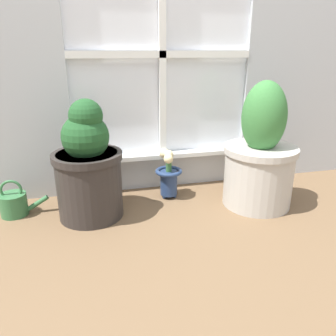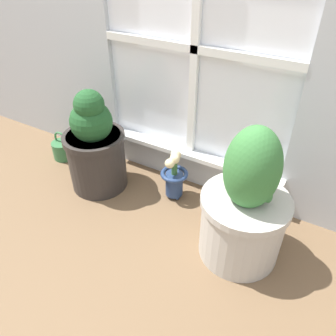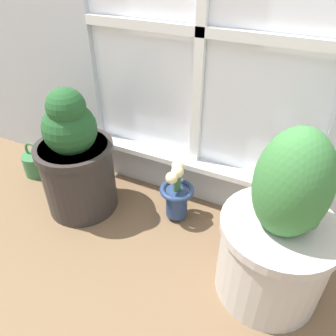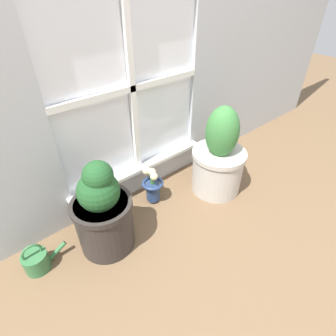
{
  "view_description": "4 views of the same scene",
  "coord_description": "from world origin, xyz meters",
  "px_view_note": "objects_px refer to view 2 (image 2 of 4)",
  "views": [
    {
      "loc": [
        -0.39,
        -1.22,
        0.76
      ],
      "look_at": [
        -0.03,
        0.27,
        0.2
      ],
      "focal_mm": 35.0,
      "sensor_mm": 36.0,
      "label": 1
    },
    {
      "loc": [
        0.63,
        -0.82,
        1.16
      ],
      "look_at": [
        0.03,
        0.22,
        0.28
      ],
      "focal_mm": 35.0,
      "sensor_mm": 36.0,
      "label": 2
    },
    {
      "loc": [
        0.42,
        -0.6,
        1.0
      ],
      "look_at": [
        -0.01,
        0.28,
        0.3
      ],
      "focal_mm": 35.0,
      "sensor_mm": 36.0,
      "label": 3
    },
    {
      "loc": [
        -0.78,
        -0.72,
        1.24
      ],
      "look_at": [
        0.06,
        0.27,
        0.29
      ],
      "focal_mm": 28.0,
      "sensor_mm": 36.0,
      "label": 4
    }
  ],
  "objects_px": {
    "potted_plant_left": "(95,147)",
    "flower_vase": "(174,176)",
    "potted_plant_right": "(245,209)",
    "watering_can": "(63,149)"
  },
  "relations": [
    {
      "from": "potted_plant_left",
      "to": "flower_vase",
      "type": "bearing_deg",
      "value": 15.65
    },
    {
      "from": "potted_plant_right",
      "to": "potted_plant_left",
      "type": "bearing_deg",
      "value": 175.21
    },
    {
      "from": "flower_vase",
      "to": "watering_can",
      "type": "distance_m",
      "value": 0.77
    },
    {
      "from": "potted_plant_right",
      "to": "watering_can",
      "type": "relative_size",
      "value": 2.76
    },
    {
      "from": "watering_can",
      "to": "flower_vase",
      "type": "bearing_deg",
      "value": 1.56
    },
    {
      "from": "potted_plant_left",
      "to": "flower_vase",
      "type": "relative_size",
      "value": 2.11
    },
    {
      "from": "potted_plant_left",
      "to": "potted_plant_right",
      "type": "xyz_separation_m",
      "value": [
        0.83,
        -0.07,
        0.01
      ]
    },
    {
      "from": "flower_vase",
      "to": "watering_can",
      "type": "height_order",
      "value": "flower_vase"
    },
    {
      "from": "potted_plant_left",
      "to": "flower_vase",
      "type": "distance_m",
      "value": 0.44
    },
    {
      "from": "potted_plant_left",
      "to": "potted_plant_right",
      "type": "relative_size",
      "value": 0.9
    }
  ]
}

